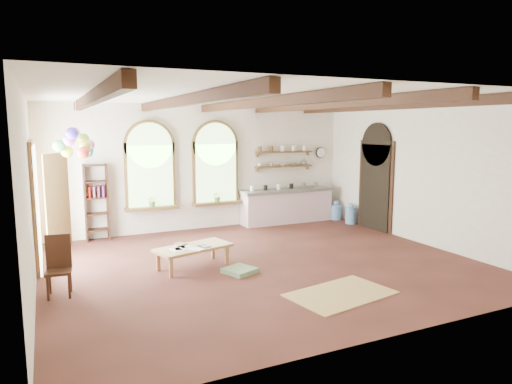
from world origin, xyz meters
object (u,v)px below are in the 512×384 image
kitchen_counter (287,205)px  side_chair (59,279)px  balloon_cluster (77,144)px  coffee_table (193,249)px

kitchen_counter → side_chair: 6.83m
kitchen_counter → balloon_cluster: size_ratio=2.34×
kitchen_counter → side_chair: bearing=-150.5°
kitchen_counter → balloon_cluster: bearing=-165.4°
side_chair → balloon_cluster: bearing=75.5°
coffee_table → balloon_cluster: bearing=142.5°
kitchen_counter → coffee_table: 4.58m
kitchen_counter → coffee_table: bearing=-141.6°
side_chair → balloon_cluster: balloon_cluster is taller
kitchen_counter → coffee_table: kitchen_counter is taller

